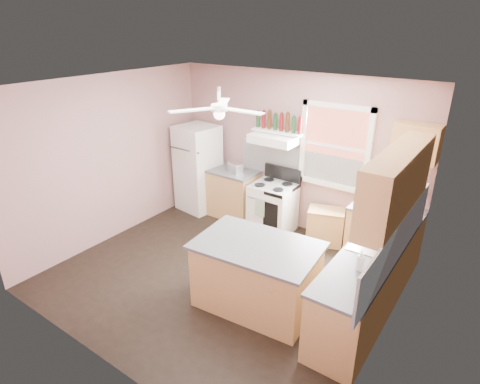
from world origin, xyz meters
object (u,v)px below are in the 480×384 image
Objects in this scene: toaster at (235,167)px; stove at (273,208)px; refrigerator at (198,168)px; cart at (325,227)px; island at (256,276)px.

toaster is 1.00m from stove.
stove is (1.66, 0.03, -0.39)m from refrigerator.
toaster is at bearing 164.25° from cart.
cart is 2.00m from island.
toaster is 2.62m from island.
stove is 0.96m from cart.
cart is at bearing 10.60° from refrigerator.
island is at bearing -30.34° from toaster.
refrigerator is 0.85m from toaster.
toaster is 1.90m from cart.
refrigerator reaches higher than cart.
stove reaches higher than cart.
island is (-0.06, -1.99, 0.14)m from cart.
cart is 0.40× the size of island.
island is (0.87, -1.86, 0.00)m from stove.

